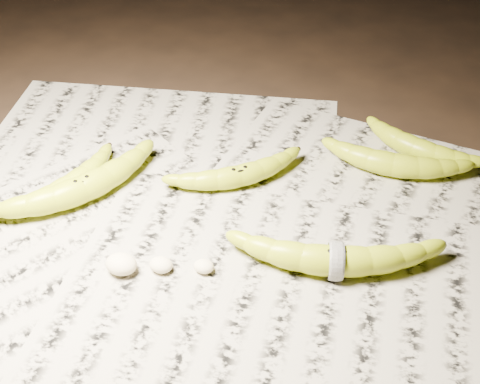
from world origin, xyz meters
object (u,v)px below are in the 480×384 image
(banana_left_b, at_px, (71,182))
(banana_center, at_px, (239,174))
(banana_taped, at_px, (336,259))
(banana_upper_b, at_px, (416,146))
(banana_left_a, at_px, (82,187))
(banana_upper_a, at_px, (394,163))

(banana_left_b, distance_m, banana_center, 0.24)
(banana_center, bearing_deg, banana_taped, -75.72)
(banana_taped, height_order, banana_upper_b, banana_taped)
(banana_center, distance_m, banana_upper_b, 0.28)
(banana_left_a, height_order, banana_center, banana_left_a)
(banana_taped, bearing_deg, banana_left_b, 160.31)
(banana_left_a, bearing_deg, banana_upper_b, -25.03)
(banana_center, bearing_deg, banana_upper_b, -5.62)
(banana_center, xyz_separation_m, banana_taped, (0.17, -0.12, 0.00))
(banana_center, xyz_separation_m, banana_upper_a, (0.20, 0.10, 0.00))
(banana_left_b, bearing_deg, banana_taped, -74.53)
(banana_left_b, relative_size, banana_center, 0.92)
(banana_left_a, distance_m, banana_upper_b, 0.50)
(banana_left_a, xyz_separation_m, banana_upper_b, (0.42, 0.26, -0.00))
(banana_center, height_order, banana_upper_a, banana_upper_a)
(banana_left_a, height_order, banana_left_b, banana_left_a)
(banana_left_b, xyz_separation_m, banana_center, (0.22, 0.10, 0.00))
(banana_taped, bearing_deg, banana_center, 128.25)
(banana_left_a, bearing_deg, banana_taped, -59.62)
(banana_left_b, relative_size, banana_taped, 0.69)
(banana_left_a, bearing_deg, banana_left_b, 104.60)
(banana_taped, bearing_deg, banana_upper_a, 65.86)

